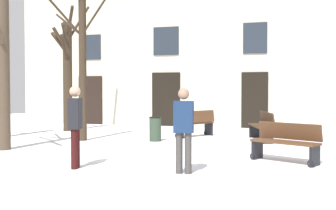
% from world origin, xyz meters
% --- Properties ---
extents(ground_plane, '(30.69, 30.69, 0.00)m').
position_xyz_m(ground_plane, '(0.00, 0.00, 0.00)').
color(ground_plane, white).
extents(building_facade, '(19.18, 0.60, 8.28)m').
position_xyz_m(building_facade, '(-0.00, 8.46, 4.18)').
color(building_facade, beige).
rests_on(building_facade, ground).
extents(tree_foreground, '(2.24, 2.33, 5.20)m').
position_xyz_m(tree_foreground, '(-4.17, -0.41, 2.75)').
color(tree_foreground, '#4C3D2D').
rests_on(tree_foreground, ground).
extents(tree_left_of_center, '(1.56, 2.10, 5.19)m').
position_xyz_m(tree_left_of_center, '(-5.18, 4.85, 2.47)').
color(tree_left_of_center, '#382B1E').
rests_on(tree_left_of_center, ground).
extents(tree_right_of_center, '(2.32, 1.67, 5.35)m').
position_xyz_m(tree_right_of_center, '(-3.08, 2.12, 2.72)').
color(tree_right_of_center, '#382B1E').
rests_on(tree_right_of_center, ground).
extents(litter_bin, '(0.41, 0.41, 0.79)m').
position_xyz_m(litter_bin, '(-0.72, 2.63, 0.40)').
color(litter_bin, '#2D3D2D').
rests_on(litter_bin, ground).
extents(bench_far_corner, '(1.63, 1.18, 0.90)m').
position_xyz_m(bench_far_corner, '(3.38, -0.25, 0.46)').
color(bench_far_corner, '#51331E').
rests_on(bench_far_corner, ground).
extents(bench_by_litter_bin, '(1.22, 1.55, 0.94)m').
position_xyz_m(bench_by_litter_bin, '(0.26, 4.27, 0.48)').
color(bench_by_litter_bin, '#51331E').
rests_on(bench_by_litter_bin, ground).
extents(bench_facing_shops, '(0.99, 1.93, 0.95)m').
position_xyz_m(bench_facing_shops, '(2.60, 3.81, 0.49)').
color(bench_facing_shops, '#3D2819').
rests_on(bench_facing_shops, ground).
extents(person_crossing_plaza, '(0.40, 0.25, 1.69)m').
position_xyz_m(person_crossing_plaza, '(1.46, -2.19, 0.94)').
color(person_crossing_plaza, '#403D3A').
rests_on(person_crossing_plaza, ground).
extents(person_strolling, '(0.30, 0.42, 1.74)m').
position_xyz_m(person_strolling, '(-0.88, -2.29, 0.97)').
color(person_strolling, '#350F0F').
rests_on(person_strolling, ground).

